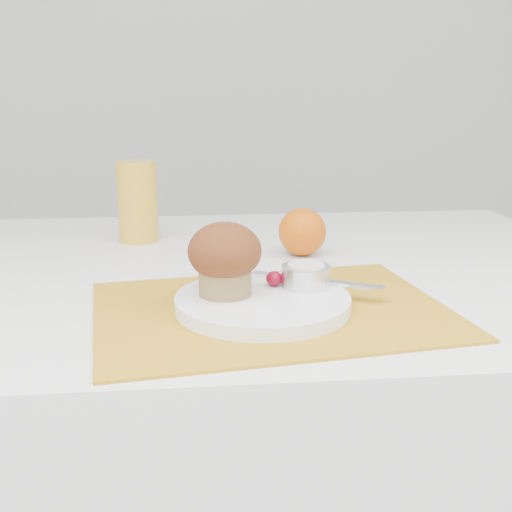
{
  "coord_description": "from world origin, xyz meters",
  "views": [
    {
      "loc": [
        -0.06,
        -0.89,
        1.02
      ],
      "look_at": [
        0.02,
        -0.08,
        0.8
      ],
      "focal_mm": 45.0,
      "sensor_mm": 36.0,
      "label": 1
    }
  ],
  "objects": [
    {
      "name": "plate",
      "position": [
        0.02,
        -0.16,
        0.76
      ],
      "size": [
        0.24,
        0.24,
        0.02
      ],
      "primitive_type": "cylinder",
      "rotation": [
        0.0,
        0.0,
        -0.14
      ],
      "color": "white",
      "rests_on": "placemat"
    },
    {
      "name": "cream",
      "position": [
        0.08,
        -0.12,
        0.8
      ],
      "size": [
        0.06,
        0.06,
        0.01
      ],
      "primitive_type": "cylinder",
      "rotation": [
        0.0,
        0.0,
        0.22
      ],
      "color": "silver",
      "rests_on": "ramekin"
    },
    {
      "name": "muffin",
      "position": [
        -0.02,
        -0.14,
        0.82
      ],
      "size": [
        0.09,
        0.09,
        0.09
      ],
      "color": "olive",
      "rests_on": "plate"
    },
    {
      "name": "ramekin",
      "position": [
        0.08,
        -0.12,
        0.78
      ],
      "size": [
        0.08,
        0.08,
        0.03
      ],
      "primitive_type": "cylinder",
      "rotation": [
        0.0,
        0.0,
        -0.36
      ],
      "color": "silver",
      "rests_on": "plate"
    },
    {
      "name": "juice_glass",
      "position": [
        -0.15,
        0.24,
        0.82
      ],
      "size": [
        0.08,
        0.08,
        0.14
      ],
      "primitive_type": "cylinder",
      "rotation": [
        0.0,
        0.0,
        0.2
      ],
      "color": "gold",
      "rests_on": "table"
    },
    {
      "name": "butter_knife",
      "position": [
        0.1,
        -0.11,
        0.77
      ],
      "size": [
        0.16,
        0.1,
        0.0
      ],
      "primitive_type": "cube",
      "rotation": [
        0.0,
        0.0,
        -0.5
      ],
      "color": "silver",
      "rests_on": "plate"
    },
    {
      "name": "table",
      "position": [
        0.0,
        0.05,
        0.38
      ],
      "size": [
        1.2,
        0.8,
        0.75
      ],
      "primitive_type": "cube",
      "color": "white",
      "rests_on": "ground"
    },
    {
      "name": "orange",
      "position": [
        0.12,
        0.11,
        0.79
      ],
      "size": [
        0.08,
        0.08,
        0.08
      ],
      "primitive_type": "sphere",
      "color": "#D85B07",
      "rests_on": "table"
    },
    {
      "name": "raspberry_near",
      "position": [
        0.04,
        -0.12,
        0.78
      ],
      "size": [
        0.02,
        0.02,
        0.02
      ],
      "primitive_type": "ellipsoid",
      "color": "#580211",
      "rests_on": "plate"
    },
    {
      "name": "placemat",
      "position": [
        0.04,
        -0.15,
        0.75
      ],
      "size": [
        0.47,
        0.37,
        0.0
      ],
      "primitive_type": "cube",
      "rotation": [
        0.0,
        0.0,
        0.14
      ],
      "color": "#BD861A",
      "rests_on": "table"
    },
    {
      "name": "raspberry_far",
      "position": [
        0.07,
        -0.11,
        0.78
      ],
      "size": [
        0.02,
        0.02,
        0.02
      ],
      "primitive_type": "ellipsoid",
      "color": "#600205",
      "rests_on": "plate"
    }
  ]
}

